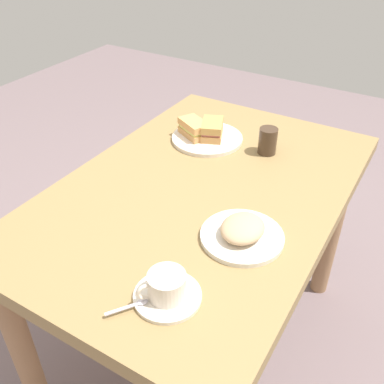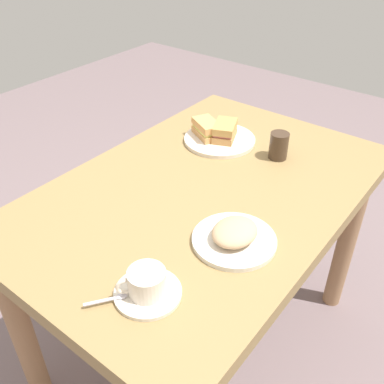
# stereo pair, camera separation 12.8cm
# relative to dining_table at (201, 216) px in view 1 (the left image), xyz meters

# --- Properties ---
(ground_plane) EXTENTS (6.00, 6.00, 0.00)m
(ground_plane) POSITION_rel_dining_table_xyz_m (0.00, 0.00, -0.65)
(ground_plane) COLOR slate
(dining_table) EXTENTS (1.23, 0.81, 0.77)m
(dining_table) POSITION_rel_dining_table_xyz_m (0.00, 0.00, 0.00)
(dining_table) COLOR olive
(dining_table) RESTS_ON ground_plane
(sandwich_plate) EXTENTS (0.26, 0.26, 0.01)m
(sandwich_plate) POSITION_rel_dining_table_xyz_m (-0.27, -0.13, 0.13)
(sandwich_plate) COLOR beige
(sandwich_plate) RESTS_ON dining_table
(sandwich_front) EXTENTS (0.14, 0.11, 0.06)m
(sandwich_front) POSITION_rel_dining_table_xyz_m (-0.28, -0.12, 0.16)
(sandwich_front) COLOR tan
(sandwich_front) RESTS_ON sandwich_plate
(sandwich_back) EXTENTS (0.12, 0.14, 0.06)m
(sandwich_back) POSITION_rel_dining_table_xyz_m (-0.26, -0.18, 0.16)
(sandwich_back) COLOR tan
(sandwich_back) RESTS_ON sandwich_plate
(coffee_saucer) EXTENTS (0.16, 0.16, 0.01)m
(coffee_saucer) POSITION_rel_dining_table_xyz_m (0.43, 0.16, 0.12)
(coffee_saucer) COLOR silver
(coffee_saucer) RESTS_ON dining_table
(coffee_cup) EXTENTS (0.10, 0.09, 0.06)m
(coffee_cup) POSITION_rel_dining_table_xyz_m (0.43, 0.15, 0.16)
(coffee_cup) COLOR beige
(coffee_cup) RESTS_ON coffee_saucer
(spoon) EXTENTS (0.09, 0.07, 0.01)m
(spoon) POSITION_rel_dining_table_xyz_m (0.49, 0.11, 0.13)
(spoon) COLOR silver
(spoon) RESTS_ON coffee_saucer
(side_plate) EXTENTS (0.22, 0.22, 0.01)m
(side_plate) POSITION_rel_dining_table_xyz_m (0.16, 0.21, 0.13)
(side_plate) COLOR silver
(side_plate) RESTS_ON dining_table
(side_food_pile) EXTENTS (0.13, 0.11, 0.04)m
(side_food_pile) POSITION_rel_dining_table_xyz_m (0.16, 0.21, 0.15)
(side_food_pile) COLOR tan
(side_food_pile) RESTS_ON side_plate
(drinking_glass) EXTENTS (0.06, 0.06, 0.09)m
(drinking_glass) POSITION_rel_dining_table_xyz_m (-0.30, 0.09, 0.16)
(drinking_glass) COLOR #412F22
(drinking_glass) RESTS_ON dining_table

